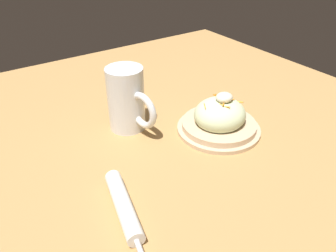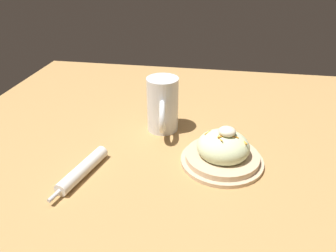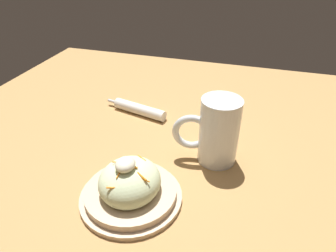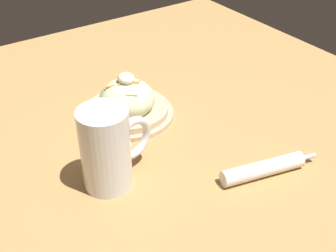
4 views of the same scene
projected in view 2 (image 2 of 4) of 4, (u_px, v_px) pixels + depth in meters
ground_plane at (171, 152)px, 0.91m from camera, size 1.43×1.43×0.00m
salad_plate at (223, 152)px, 0.85m from camera, size 0.22×0.22×0.11m
beer_mug at (163, 108)px, 0.99m from camera, size 0.10×0.16×0.17m
napkin_roll at (82, 170)px, 0.81m from camera, size 0.07×0.21×0.03m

